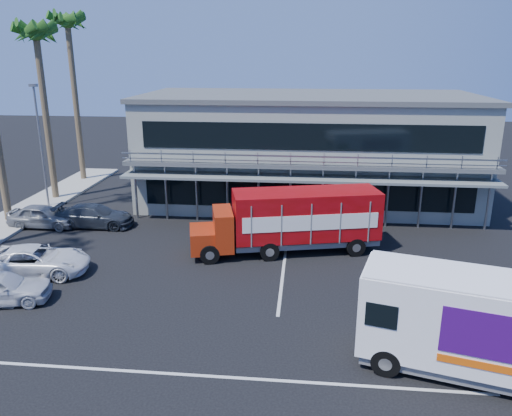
# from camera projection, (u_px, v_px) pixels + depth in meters

# --- Properties ---
(ground) EXTENTS (120.00, 120.00, 0.00)m
(ground) POSITION_uv_depth(u_px,v_px,m) (235.00, 291.00, 21.72)
(ground) COLOR black
(ground) RESTS_ON ground
(building) EXTENTS (22.40, 12.00, 7.30)m
(building) POSITION_uv_depth(u_px,v_px,m) (307.00, 148.00, 34.53)
(building) COLOR gray
(building) RESTS_ON ground
(palm_e) EXTENTS (2.80, 2.80, 12.25)m
(palm_e) POSITION_uv_depth(u_px,v_px,m) (37.00, 43.00, 32.34)
(palm_e) COLOR brown
(palm_e) RESTS_ON ground
(palm_f) EXTENTS (2.80, 2.80, 13.25)m
(palm_f) POSITION_uv_depth(u_px,v_px,m) (68.00, 31.00, 37.34)
(palm_f) COLOR brown
(palm_f) RESTS_ON ground
(light_pole_far) EXTENTS (0.50, 0.25, 8.09)m
(light_pole_far) POSITION_uv_depth(u_px,v_px,m) (40.00, 141.00, 32.20)
(light_pole_far) COLOR gray
(light_pole_far) RESTS_ON ground
(red_truck) EXTENTS (9.89, 4.40, 3.25)m
(red_truck) POSITION_uv_depth(u_px,v_px,m) (293.00, 219.00, 25.56)
(red_truck) COLOR #A0260C
(red_truck) RESTS_ON ground
(white_van) EXTENTS (7.28, 4.10, 3.37)m
(white_van) POSITION_uv_depth(u_px,v_px,m) (473.00, 324.00, 15.63)
(white_van) COLOR white
(white_van) RESTS_ON ground
(parked_car_c) EXTENTS (5.22, 3.01, 1.37)m
(parked_car_c) POSITION_uv_depth(u_px,v_px,m) (35.00, 261.00, 23.19)
(parked_car_c) COLOR white
(parked_car_c) RESTS_ON ground
(parked_car_d) EXTENTS (4.65, 2.00, 1.34)m
(parked_car_d) POSITION_uv_depth(u_px,v_px,m) (95.00, 216.00, 29.65)
(parked_car_d) COLOR #2A3039
(parked_car_d) RESTS_ON ground
(parked_car_e) EXTENTS (4.06, 1.66, 1.38)m
(parked_car_e) POSITION_uv_depth(u_px,v_px,m) (43.00, 216.00, 29.56)
(parked_car_e) COLOR gray
(parked_car_e) RESTS_ON ground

